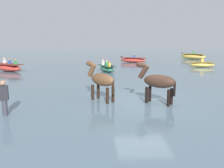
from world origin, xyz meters
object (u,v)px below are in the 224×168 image
boat_near_port (9,67)px  boat_distant_east (193,56)px  person_onlooker_left (4,100)px  horse_lead_bay (101,81)px  boat_far_offshore (133,60)px  horse_trailing_dark_bay (158,82)px  boat_distant_west (107,68)px  boat_mid_channel (202,64)px

boat_near_port → boat_distant_east: boat_distant_east is taller
person_onlooker_left → horse_lead_bay: bearing=28.0°
boat_far_offshore → boat_distant_east: bearing=24.4°
boat_near_port → boat_distant_east: 24.53m
horse_trailing_dark_bay → boat_distant_west: size_ratio=0.81×
horse_trailing_dark_bay → person_onlooker_left: 6.34m
horse_trailing_dark_bay → boat_mid_channel: bearing=58.6°
boat_far_offshore → person_onlooker_left: person_onlooker_left is taller
horse_lead_bay → boat_distant_west: (0.88, 10.28, -0.67)m
boat_near_port → boat_far_offshore: boat_near_port is taller
boat_distant_west → boat_distant_east: (13.01, 12.41, 0.09)m
boat_distant_west → boat_distant_east: boat_distant_east is taller
boat_near_port → boat_distant_west: size_ratio=1.20×
boat_distant_west → boat_mid_channel: (9.90, 2.65, -0.02)m
horse_lead_bay → boat_near_port: horse_lead_bay is taller
boat_distant_west → boat_mid_channel: boat_distant_west is taller
boat_distant_east → boat_near_port: bearing=-152.1°
boat_mid_channel → person_onlooker_left: 20.81m
boat_mid_channel → horse_trailing_dark_bay: bearing=-121.4°
boat_distant_west → person_onlooker_left: size_ratio=1.59×
horse_trailing_dark_bay → person_onlooker_left: (-6.19, -1.28, -0.38)m
horse_lead_bay → horse_trailing_dark_bay: size_ratio=0.99×
horse_trailing_dark_bay → boat_distant_west: (-1.59, 10.99, -0.68)m
boat_near_port → person_onlooker_left: person_onlooker_left is taller
boat_far_offshore → boat_distant_east: size_ratio=0.95×
horse_trailing_dark_bay → boat_near_port: bearing=130.7°
boat_near_port → boat_mid_channel: boat_near_port is taller
horse_trailing_dark_bay → boat_mid_channel: 15.99m
boat_distant_west → boat_far_offshore: 8.99m
horse_trailing_dark_bay → boat_far_offshore: 19.31m
boat_near_port → boat_distant_west: bearing=-6.2°
horse_lead_bay → boat_far_offshore: bearing=76.1°
horse_lead_bay → boat_far_offshore: (4.58, 18.47, -0.66)m
horse_lead_bay → boat_far_offshore: size_ratio=0.63×
boat_far_offshore → person_onlooker_left: 22.08m
boat_distant_west → boat_mid_channel: size_ratio=1.01×
boat_near_port → person_onlooker_left: 13.83m
boat_near_port → boat_mid_channel: size_ratio=1.21×
horse_lead_bay → boat_distant_west: size_ratio=0.81×
boat_far_offshore → person_onlooker_left: (-8.31, -20.46, 0.30)m
horse_lead_bay → boat_mid_channel: bearing=50.2°
boat_mid_channel → person_onlooker_left: person_onlooker_left is taller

